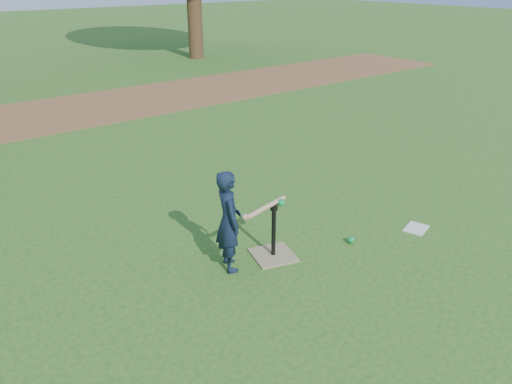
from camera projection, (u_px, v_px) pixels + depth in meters
ground at (278, 261)px, 5.27m from camera, size 80.00×80.00×0.00m
dirt_strip at (50, 114)px, 10.65m from camera, size 24.00×3.00×0.01m
child at (229, 221)px, 4.95m from camera, size 0.37×0.45×1.07m
wiffle_ball_ground at (351, 240)px, 5.60m from camera, size 0.08×0.08×0.08m
clipboard at (416, 228)px, 5.93m from camera, size 0.35×0.31×0.01m
batting_tee at (273, 247)px, 5.32m from camera, size 0.53×0.53×0.61m
swing_action at (267, 207)px, 5.03m from camera, size 0.63×0.18×0.08m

